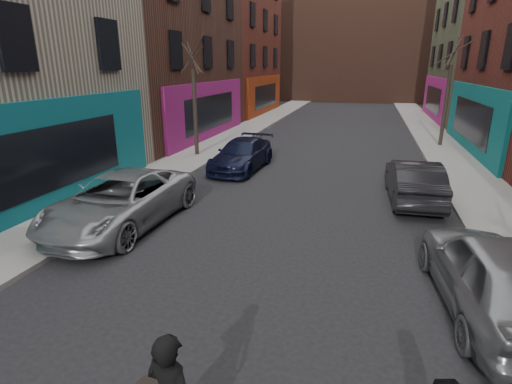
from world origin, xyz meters
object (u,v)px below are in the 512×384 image
Objects in this scene: tree_right_far at (449,83)px; parked_left_far at (121,201)px; parked_right_far at (497,275)px; parked_right_end at (414,181)px; parked_left_end at (242,155)px; tree_left_far at (194,89)px.

tree_right_far is 18.75m from parked_left_far.
parked_right_end is at bearing -88.35° from parked_right_far.
parked_right_far is at bearing -46.28° from parked_left_end.
tree_right_far is 17.34m from parked_right_far.
parked_left_end is 1.06× the size of parked_right_end.
parked_left_far is 9.41m from parked_right_far.
tree_left_far reaches higher than parked_right_far.
tree_left_far is 1.50× the size of parked_right_end.
parked_right_far is 1.09× the size of parked_right_end.
parked_left_far is at bearing -125.63° from tree_right_far.
parked_right_end is at bearing 30.08° from parked_left_far.
parked_right_end is at bearing -24.18° from tree_left_far.
parked_left_far is 1.25× the size of parked_right_end.
tree_left_far is 0.96× the size of tree_right_far.
tree_right_far reaches higher than parked_right_far.
tree_right_far is 1.57× the size of parked_right_end.
parked_left_end is 12.06m from parked_right_far.
tree_right_far is at bearing -100.91° from parked_right_far.
tree_left_far is at bearing -51.22° from parked_right_far.
tree_right_far is at bearing -105.96° from parked_right_end.
parked_right_end is (-2.43, -10.48, -2.81)m from tree_right_far.
parked_left_far is at bearing -97.59° from parked_left_end.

